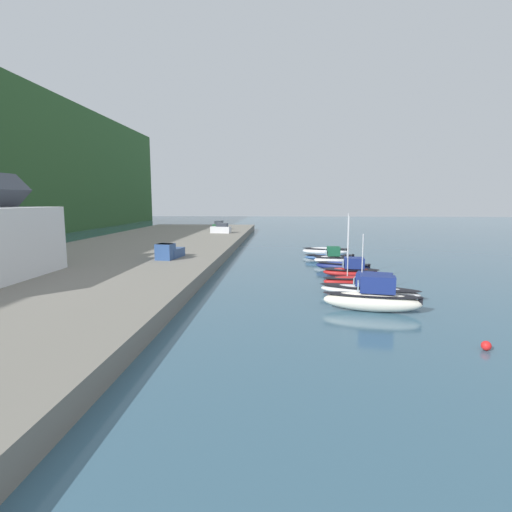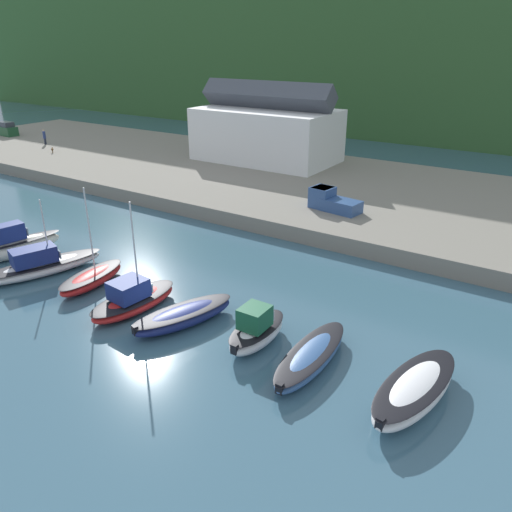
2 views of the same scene
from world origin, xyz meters
name	(u,v)px [view 1 (image 1 of 2)]	position (x,y,z in m)	size (l,w,h in m)	color
ground_plane	(345,272)	(0.00, 0.00, 0.00)	(320.00, 320.00, 0.00)	#385B70
quay_promenade	(103,264)	(0.00, 29.30, 0.70)	(135.81, 28.00, 1.39)	gray
moored_boat_0	(373,298)	(-16.64, 0.52, 1.02)	(3.04, 7.62, 2.78)	white
moored_boat_1	(370,289)	(-12.14, -0.23, 0.78)	(4.83, 8.89, 5.56)	silver
moored_boat_2	(351,281)	(-7.68, 0.60, 0.57)	(2.63, 5.83, 6.90)	red
moored_boat_3	(351,270)	(-2.77, -0.25, 0.78)	(3.04, 6.39, 7.00)	red
moored_boat_4	(343,266)	(1.00, 0.15, 0.59)	(4.13, 6.92, 1.10)	navy
moored_boat_5	(332,258)	(5.74, 0.85, 0.86)	(2.03, 4.67, 2.38)	silver
moored_boat_6	(330,257)	(9.21, 0.71, 0.51)	(2.10, 7.01, 0.95)	#33568E
moored_boat_7	(325,251)	(14.59, 0.80, 0.67)	(3.39, 7.26, 1.26)	white
parked_car_1	(219,226)	(47.74, 22.52, 2.31)	(4.42, 2.39, 2.16)	#1E4C2D
parked_car_2	(221,229)	(38.16, 20.50, 2.31)	(2.40, 4.42, 2.16)	silver
pickup_truck_0	(169,252)	(0.52, 21.19, 2.21)	(4.95, 2.59, 1.90)	#2D4C84
mooring_buoy_0	(486,346)	(-24.34, -4.12, 0.28)	(0.55, 0.55, 0.55)	red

